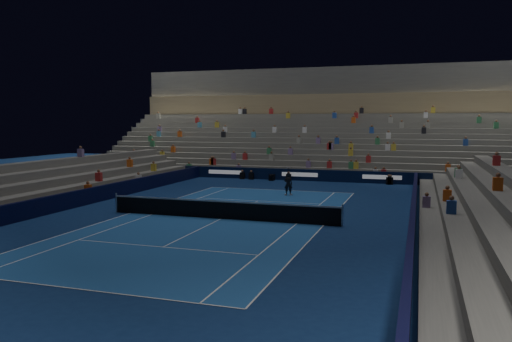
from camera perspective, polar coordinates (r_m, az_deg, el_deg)
The scene contains 11 objects.
ground at distance 27.00m, azimuth -3.94°, elevation -5.41°, with size 90.00×90.00×0.00m, color #0D2350.
court_surface at distance 27.00m, azimuth -3.94°, elevation -5.40°, with size 10.97×23.77×0.01m, color #1A4B8F.
sponsor_barrier_far at distance 44.45m, azimuth 4.97°, elevation -0.44°, with size 44.00×0.25×1.00m, color black.
sponsor_barrier_east at distance 25.02m, azimuth 17.23°, elevation -5.36°, with size 0.25×37.00×1.00m, color black.
sponsor_barrier_west at distance 31.79m, azimuth -20.43°, elevation -3.17°, with size 0.25×37.00×1.00m, color black.
grandstand_main at distance 53.44m, azimuth 7.27°, elevation 3.64°, with size 44.00×15.20×11.20m.
grandstand_east at distance 25.16m, azimuth 25.20°, elevation -4.62°, with size 5.00×37.00×2.50m.
grandstand_west at distance 33.98m, azimuth -25.04°, elevation -2.09°, with size 5.00×37.00×2.50m.
tennis_net at distance 26.91m, azimuth -3.95°, elevation -4.35°, with size 12.90×0.10×1.10m.
tennis_player at distance 35.43m, azimuth 3.66°, elevation -1.48°, with size 0.58×0.38×1.59m, color black.
broadcast_camera at distance 44.36m, azimuth 1.78°, elevation -0.71°, with size 0.47×0.88×0.54m.
Camera 1 is at (9.91, -24.59, 5.13)m, focal length 35.53 mm.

